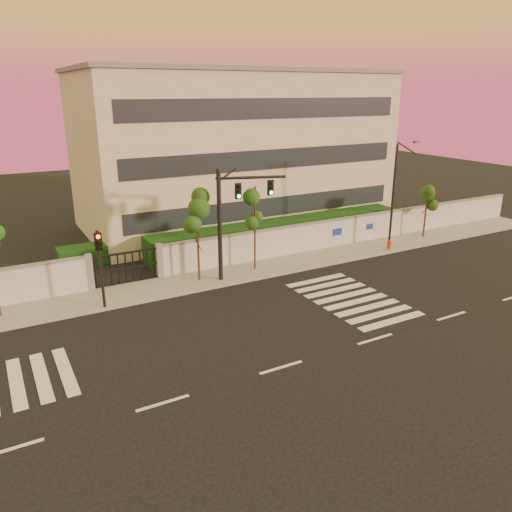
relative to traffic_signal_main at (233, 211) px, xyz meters
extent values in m
plane|color=black|center=(-2.82, -9.88, -4.18)|extent=(120.00, 120.00, 0.00)
cube|color=gray|center=(-2.82, 0.62, -4.11)|extent=(60.00, 3.00, 0.15)
cube|color=#AEB0B5|center=(11.68, 2.12, -3.18)|extent=(31.00, 0.30, 2.00)
cube|color=slate|center=(11.68, 2.12, -2.12)|extent=(31.00, 0.36, 0.12)
cube|color=slate|center=(-7.82, 2.12, -3.08)|extent=(0.35, 0.35, 2.20)
cube|color=slate|center=(-3.82, 2.12, -3.08)|extent=(0.35, 0.35, 2.20)
cube|color=#11350F|center=(6.18, 4.62, -3.28)|extent=(20.00, 2.00, 1.80)
cube|color=#11350F|center=(-5.82, 7.12, -3.58)|extent=(6.00, 1.50, 1.20)
cube|color=beige|center=(6.18, 12.12, 1.82)|extent=(24.00, 12.00, 12.00)
cube|color=#262D38|center=(6.18, 6.10, -1.68)|extent=(22.00, 0.08, 1.40)
cube|color=#262D38|center=(6.18, 6.10, 1.82)|extent=(22.00, 0.08, 1.40)
cube|color=#262D38|center=(6.18, 6.10, 5.32)|extent=(22.00, 0.08, 1.40)
cube|color=slate|center=(6.18, 12.12, 7.92)|extent=(24.40, 12.40, 0.30)
cube|color=silver|center=(-12.32, -5.88, -4.17)|extent=(0.50, 4.00, 0.02)
cube|color=silver|center=(-11.42, -5.88, -4.17)|extent=(0.50, 4.00, 0.02)
cube|color=silver|center=(-10.52, -5.88, -4.17)|extent=(0.50, 4.00, 0.02)
cube|color=silver|center=(4.18, -8.88, -4.17)|extent=(4.00, 0.50, 0.02)
cube|color=silver|center=(4.18, -7.98, -4.17)|extent=(4.00, 0.50, 0.02)
cube|color=silver|center=(4.18, -7.08, -4.17)|extent=(4.00, 0.50, 0.02)
cube|color=silver|center=(4.18, -6.18, -4.17)|extent=(4.00, 0.50, 0.02)
cube|color=silver|center=(4.18, -5.28, -4.17)|extent=(4.00, 0.50, 0.02)
cube|color=silver|center=(4.18, -4.38, -4.17)|extent=(4.00, 0.50, 0.02)
cube|color=silver|center=(4.18, -3.48, -4.17)|extent=(4.00, 0.50, 0.02)
cube|color=silver|center=(4.18, -2.58, -4.17)|extent=(4.00, 0.50, 0.02)
cube|color=silver|center=(-12.82, -9.88, -4.17)|extent=(2.00, 0.15, 0.01)
cube|color=silver|center=(-7.82, -9.88, -4.17)|extent=(2.00, 0.15, 0.01)
cube|color=silver|center=(-2.82, -9.88, -4.17)|extent=(2.00, 0.15, 0.01)
cube|color=silver|center=(2.18, -9.88, -4.17)|extent=(2.00, 0.15, 0.01)
cube|color=silver|center=(7.18, -9.88, -4.17)|extent=(2.00, 0.15, 0.01)
cylinder|color=#382314|center=(-1.97, 0.55, -1.47)|extent=(0.13, 0.13, 5.42)
sphere|color=#1C4212|center=(-1.97, 0.55, 0.16)|extent=(1.19, 1.19, 1.19)
sphere|color=#1C4212|center=(-1.60, 0.77, -0.66)|extent=(0.91, 0.91, 0.91)
sphere|color=#1C4212|center=(-2.30, 0.39, -0.39)|extent=(0.87, 0.87, 0.87)
cylinder|color=#382314|center=(1.80, 0.65, -1.54)|extent=(0.12, 0.12, 5.28)
sphere|color=#1C4212|center=(1.80, 0.65, 0.04)|extent=(1.07, 1.07, 1.07)
sphere|color=#1C4212|center=(2.15, 0.84, -0.75)|extent=(0.82, 0.82, 0.82)
sphere|color=#1C4212|center=(1.51, 0.50, -0.48)|extent=(0.78, 0.78, 0.78)
cylinder|color=#382314|center=(16.43, 0.69, -2.06)|extent=(0.13, 0.13, 4.25)
sphere|color=#1C4212|center=(16.43, 0.69, -0.78)|extent=(1.19, 1.19, 1.19)
sphere|color=#1C4212|center=(16.81, 0.91, -1.42)|extent=(0.91, 0.91, 0.91)
sphere|color=#1C4212|center=(16.11, 0.53, -1.21)|extent=(0.87, 0.87, 0.87)
cylinder|color=black|center=(-0.83, 0.01, -0.87)|extent=(0.26, 0.26, 6.62)
cylinder|color=black|center=(1.19, 0.01, 1.79)|extent=(3.90, 1.46, 0.17)
cube|color=black|center=(0.34, -0.04, 1.10)|extent=(0.37, 0.19, 0.96)
sphere|color=#0CF259|center=(0.34, -0.15, 0.80)|extent=(0.21, 0.21, 0.21)
cube|color=black|center=(2.47, -0.04, 1.10)|extent=(0.37, 0.19, 0.96)
sphere|color=#0CF259|center=(2.47, -0.15, 0.80)|extent=(0.21, 0.21, 0.21)
cylinder|color=black|center=(-7.74, -0.68, -2.08)|extent=(0.15, 0.15, 4.21)
cube|color=black|center=(-7.74, -0.73, -0.53)|extent=(0.33, 0.17, 0.84)
sphere|color=red|center=(-7.74, -0.84, -0.27)|extent=(0.19, 0.19, 0.19)
cylinder|color=black|center=(12.36, 0.06, -0.53)|extent=(0.16, 0.16, 7.31)
cylinder|color=black|center=(12.36, -0.76, 2.94)|extent=(0.09, 1.75, 0.71)
cube|color=#3F3F44|center=(12.36, -1.58, 3.40)|extent=(0.46, 0.23, 0.14)
cylinder|color=red|center=(11.94, -0.40, -3.91)|extent=(0.24, 0.24, 0.55)
cylinder|color=red|center=(11.94, -0.40, -3.58)|extent=(0.31, 0.31, 0.11)
sphere|color=red|center=(11.94, -0.40, -3.46)|extent=(0.20, 0.20, 0.20)
cylinder|color=red|center=(11.94, -0.40, -3.80)|extent=(0.33, 0.23, 0.11)
camera|label=1|loc=(-12.35, -24.91, 6.51)|focal=35.00mm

